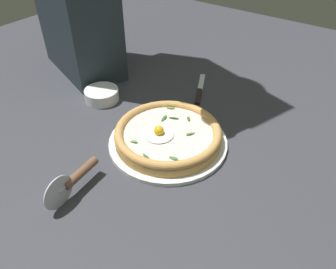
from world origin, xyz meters
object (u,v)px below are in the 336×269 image
at_px(side_bowl, 102,95).
at_px(table_knife, 199,92).
at_px(pizza, 168,134).
at_px(pizza_cutter, 74,178).

height_order(side_bowl, table_knife, side_bowl).
bearing_deg(table_knife, side_bowl, 43.35).
bearing_deg(pizza, table_knife, -75.90).
distance_m(pizza, pizza_cutter, 0.28).
height_order(pizza, side_bowl, pizza).
bearing_deg(pizza, side_bowl, -9.90).
height_order(pizza_cutter, table_knife, pizza_cutter).
bearing_deg(side_bowl, pizza, 170.10).
bearing_deg(pizza_cutter, side_bowl, -53.45).
xyz_separation_m(pizza, table_knife, (0.07, -0.28, -0.03)).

